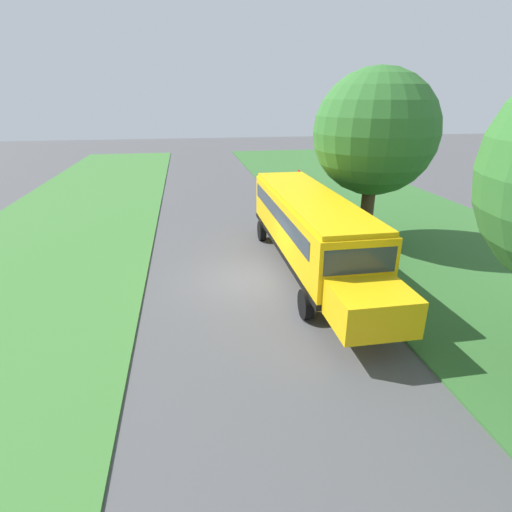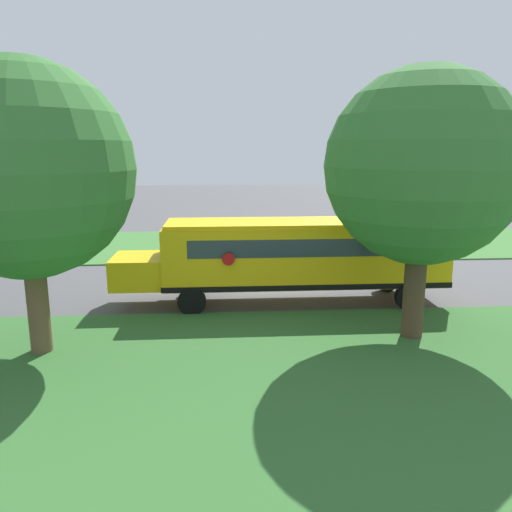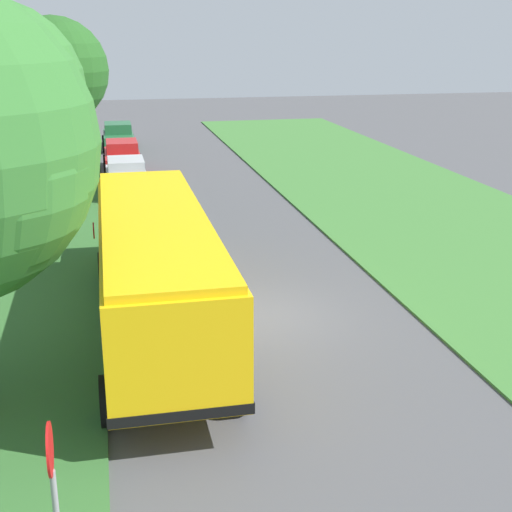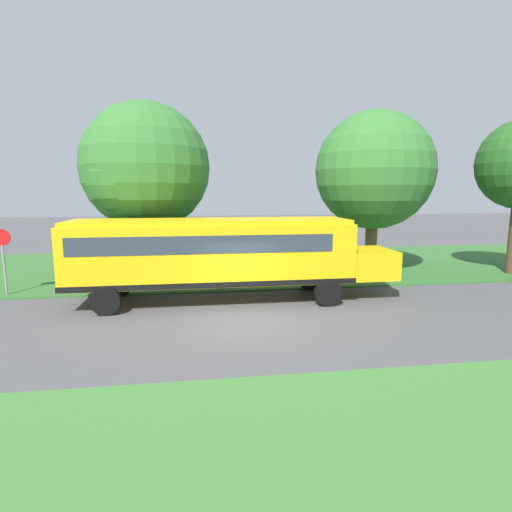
% 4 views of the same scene
% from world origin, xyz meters
% --- Properties ---
extents(ground_plane, '(120.00, 120.00, 0.00)m').
position_xyz_m(ground_plane, '(0.00, 0.00, 0.00)').
color(ground_plane, '#4C4C4F').
extents(grass_verge, '(12.00, 80.00, 0.08)m').
position_xyz_m(grass_verge, '(-10.00, 0.00, 0.04)').
color(grass_verge, '#33662D').
rests_on(grass_verge, ground).
extents(grass_far_side, '(10.00, 80.00, 0.07)m').
position_xyz_m(grass_far_side, '(9.00, 0.00, 0.04)').
color(grass_far_side, '#3D7533').
rests_on(grass_far_side, ground).
extents(school_bus, '(2.84, 12.42, 3.16)m').
position_xyz_m(school_bus, '(-2.71, -0.66, 1.92)').
color(school_bus, yellow).
rests_on(school_bus, ground).
extents(oak_tree_beside_bus, '(5.75, 5.75, 8.16)m').
position_xyz_m(oak_tree_beside_bus, '(-6.46, -3.84, 5.18)').
color(oak_tree_beside_bus, '#4C3826').
rests_on(oak_tree_beside_bus, ground).
extents(oak_tree_roadside_mid, '(5.89, 5.89, 8.19)m').
position_xyz_m(oak_tree_roadside_mid, '(-7.08, 7.34, 5.22)').
color(oak_tree_roadside_mid, brown).
rests_on(oak_tree_roadside_mid, ground).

